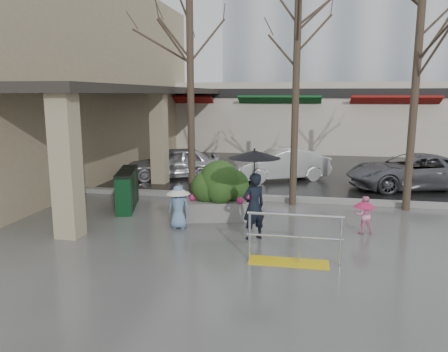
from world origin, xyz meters
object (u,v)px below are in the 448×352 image
(child_blue, at_px, (178,203))
(planter, at_px, (220,191))
(car_b, at_px, (280,164))
(car_a, at_px, (174,163))
(news_boxes, at_px, (127,189))
(woman, at_px, (254,184))
(child_pink, at_px, (364,212))
(car_c, at_px, (412,171))
(tree_midwest, at_px, (298,27))
(tree_mideast, at_px, (419,38))
(handrail, at_px, (292,245))
(tree_west, at_px, (190,36))

(child_blue, distance_m, planter, 1.38)
(car_b, bearing_deg, car_a, -110.06)
(news_boxes, bearing_deg, woman, -43.89)
(child_pink, xyz_separation_m, car_c, (2.29, 5.63, 0.09))
(tree_midwest, relative_size, car_c, 1.54)
(child_pink, bearing_deg, planter, -21.04)
(child_blue, height_order, car_c, car_c)
(tree_midwest, distance_m, news_boxes, 6.84)
(child_blue, bearing_deg, tree_mideast, -158.26)
(tree_midwest, distance_m, tree_mideast, 3.32)
(child_pink, distance_m, car_a, 8.97)
(tree_mideast, height_order, child_pink, tree_mideast)
(tree_mideast, distance_m, woman, 6.41)
(tree_mideast, xyz_separation_m, woman, (-4.08, -3.46, -3.54))
(planter, relative_size, news_boxes, 0.96)
(car_a, bearing_deg, tree_midwest, 31.91)
(tree_mideast, height_order, car_a, tree_mideast)
(woman, distance_m, car_a, 8.07)
(child_pink, xyz_separation_m, planter, (-3.70, 0.63, 0.23))
(child_blue, xyz_separation_m, car_c, (6.84, 6.08, -0.03))
(tree_mideast, bearing_deg, handrail, -123.19)
(woman, distance_m, car_c, 8.20)
(tree_west, bearing_deg, car_b, 56.65)
(tree_west, height_order, news_boxes, tree_west)
(news_boxes, relative_size, car_b, 0.55)
(tree_midwest, relative_size, tree_mideast, 1.08)
(tree_midwest, bearing_deg, child_blue, -132.75)
(tree_mideast, height_order, planter, tree_mideast)
(tree_midwest, relative_size, woman, 3.26)
(tree_west, distance_m, news_boxes, 4.97)
(tree_mideast, relative_size, news_boxes, 3.10)
(planter, bearing_deg, car_a, 119.20)
(news_boxes, relative_size, car_c, 0.46)
(child_blue, relative_size, car_a, 0.30)
(woman, relative_size, news_boxes, 1.02)
(tree_west, height_order, car_c, tree_west)
(child_blue, relative_size, car_b, 0.29)
(tree_mideast, distance_m, planter, 6.88)
(planter, bearing_deg, child_blue, -128.12)
(child_pink, height_order, car_c, car_c)
(woman, height_order, planter, woman)
(tree_midwest, bearing_deg, tree_west, -180.00)
(tree_mideast, bearing_deg, woman, -139.75)
(tree_mideast, distance_m, child_blue, 7.95)
(tree_midwest, distance_m, car_b, 6.07)
(tree_midwest, bearing_deg, news_boxes, -164.72)
(woman, xyz_separation_m, car_a, (-4.10, 6.91, -0.69))
(handrail, relative_size, car_a, 0.51)
(car_c, bearing_deg, handrail, -41.62)
(planter, bearing_deg, tree_mideast, 19.98)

